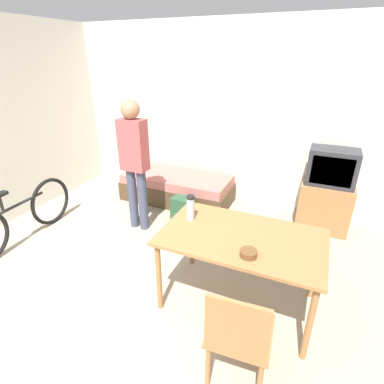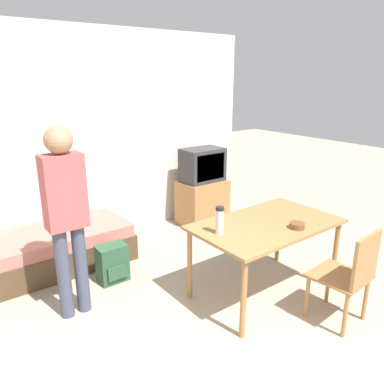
{
  "view_description": "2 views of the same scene",
  "coord_description": "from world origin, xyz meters",
  "px_view_note": "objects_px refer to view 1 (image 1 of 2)",
  "views": [
    {
      "loc": [
        1.67,
        -0.77,
        2.22
      ],
      "look_at": [
        0.48,
        1.93,
        0.85
      ],
      "focal_mm": 28.0,
      "sensor_mm": 36.0,
      "label": 1
    },
    {
      "loc": [
        -1.42,
        -0.8,
        2.12
      ],
      "look_at": [
        0.57,
        1.84,
        1.09
      ],
      "focal_mm": 35.0,
      "sensor_mm": 36.0,
      "label": 2
    }
  ],
  "objects_px": {
    "thermos_flask": "(191,207)",
    "person_standing": "(134,157)",
    "mate_bowl": "(248,253)",
    "backpack": "(183,211)",
    "dining_table": "(241,243)",
    "tv": "(327,193)",
    "wooden_chair": "(238,335)",
    "bicycle": "(20,217)",
    "daybed": "(177,188)"
  },
  "relations": [
    {
      "from": "thermos_flask",
      "to": "person_standing",
      "type": "bearing_deg",
      "value": 146.75
    },
    {
      "from": "person_standing",
      "to": "mate_bowl",
      "type": "bearing_deg",
      "value": -31.31
    },
    {
      "from": "backpack",
      "to": "dining_table",
      "type": "bearing_deg",
      "value": -45.04
    },
    {
      "from": "tv",
      "to": "person_standing",
      "type": "bearing_deg",
      "value": -155.94
    },
    {
      "from": "wooden_chair",
      "to": "mate_bowl",
      "type": "bearing_deg",
      "value": 99.27
    },
    {
      "from": "thermos_flask",
      "to": "backpack",
      "type": "height_order",
      "value": "thermos_flask"
    },
    {
      "from": "person_standing",
      "to": "backpack",
      "type": "relative_size",
      "value": 4.23
    },
    {
      "from": "dining_table",
      "to": "mate_bowl",
      "type": "bearing_deg",
      "value": -65.26
    },
    {
      "from": "bicycle",
      "to": "mate_bowl",
      "type": "distance_m",
      "value": 2.98
    },
    {
      "from": "tv",
      "to": "backpack",
      "type": "height_order",
      "value": "tv"
    },
    {
      "from": "tv",
      "to": "person_standing",
      "type": "distance_m",
      "value": 2.6
    },
    {
      "from": "tv",
      "to": "wooden_chair",
      "type": "relative_size",
      "value": 1.26
    },
    {
      "from": "dining_table",
      "to": "backpack",
      "type": "height_order",
      "value": "dining_table"
    },
    {
      "from": "daybed",
      "to": "dining_table",
      "type": "height_order",
      "value": "dining_table"
    },
    {
      "from": "wooden_chair",
      "to": "backpack",
      "type": "distance_m",
      "value": 2.34
    },
    {
      "from": "dining_table",
      "to": "mate_bowl",
      "type": "distance_m",
      "value": 0.31
    },
    {
      "from": "person_standing",
      "to": "mate_bowl",
      "type": "relative_size",
      "value": 12.53
    },
    {
      "from": "thermos_flask",
      "to": "mate_bowl",
      "type": "xyz_separation_m",
      "value": [
        0.65,
        -0.35,
        -0.11
      ]
    },
    {
      "from": "bicycle",
      "to": "backpack",
      "type": "relative_size",
      "value": 4.09
    },
    {
      "from": "dining_table",
      "to": "wooden_chair",
      "type": "relative_size",
      "value": 1.59
    },
    {
      "from": "dining_table",
      "to": "mate_bowl",
      "type": "height_order",
      "value": "mate_bowl"
    },
    {
      "from": "dining_table",
      "to": "person_standing",
      "type": "bearing_deg",
      "value": 153.77
    },
    {
      "from": "thermos_flask",
      "to": "daybed",
      "type": "bearing_deg",
      "value": 120.63
    },
    {
      "from": "daybed",
      "to": "dining_table",
      "type": "relative_size",
      "value": 1.25
    },
    {
      "from": "daybed",
      "to": "backpack",
      "type": "relative_size",
      "value": 4.31
    },
    {
      "from": "wooden_chair",
      "to": "thermos_flask",
      "type": "height_order",
      "value": "thermos_flask"
    },
    {
      "from": "dining_table",
      "to": "person_standing",
      "type": "distance_m",
      "value": 1.87
    },
    {
      "from": "daybed",
      "to": "backpack",
      "type": "bearing_deg",
      "value": -57.57
    },
    {
      "from": "thermos_flask",
      "to": "mate_bowl",
      "type": "relative_size",
      "value": 1.83
    },
    {
      "from": "mate_bowl",
      "to": "tv",
      "type": "bearing_deg",
      "value": 75.16
    },
    {
      "from": "daybed",
      "to": "person_standing",
      "type": "relative_size",
      "value": 1.02
    },
    {
      "from": "bicycle",
      "to": "person_standing",
      "type": "xyz_separation_m",
      "value": [
        1.18,
        0.9,
        0.68
      ]
    },
    {
      "from": "thermos_flask",
      "to": "dining_table",
      "type": "bearing_deg",
      "value": -8.68
    },
    {
      "from": "bicycle",
      "to": "thermos_flask",
      "type": "height_order",
      "value": "thermos_flask"
    },
    {
      "from": "thermos_flask",
      "to": "backpack",
      "type": "bearing_deg",
      "value": 119.43
    },
    {
      "from": "tv",
      "to": "dining_table",
      "type": "distance_m",
      "value": 1.98
    },
    {
      "from": "bicycle",
      "to": "thermos_flask",
      "type": "distance_m",
      "value": 2.36
    },
    {
      "from": "person_standing",
      "to": "backpack",
      "type": "distance_m",
      "value": 1.02
    },
    {
      "from": "dining_table",
      "to": "backpack",
      "type": "relative_size",
      "value": 3.46
    },
    {
      "from": "daybed",
      "to": "person_standing",
      "type": "distance_m",
      "value": 1.27
    },
    {
      "from": "daybed",
      "to": "person_standing",
      "type": "bearing_deg",
      "value": -96.02
    },
    {
      "from": "dining_table",
      "to": "wooden_chair",
      "type": "height_order",
      "value": "wooden_chair"
    },
    {
      "from": "daybed",
      "to": "person_standing",
      "type": "xyz_separation_m",
      "value": [
        -0.1,
        -0.98,
        0.8
      ]
    },
    {
      "from": "bicycle",
      "to": "mate_bowl",
      "type": "bearing_deg",
      "value": -3.41
    },
    {
      "from": "daybed",
      "to": "wooden_chair",
      "type": "relative_size",
      "value": 1.98
    },
    {
      "from": "backpack",
      "to": "mate_bowl",
      "type": "bearing_deg",
      "value": -48.14
    },
    {
      "from": "wooden_chair",
      "to": "mate_bowl",
      "type": "relative_size",
      "value": 6.44
    },
    {
      "from": "tv",
      "to": "mate_bowl",
      "type": "bearing_deg",
      "value": -104.84
    },
    {
      "from": "bicycle",
      "to": "thermos_flask",
      "type": "bearing_deg",
      "value": 4.25
    },
    {
      "from": "tv",
      "to": "bicycle",
      "type": "relative_size",
      "value": 0.67
    }
  ]
}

